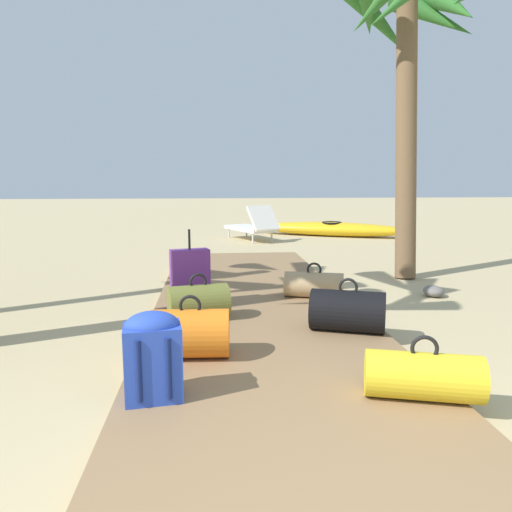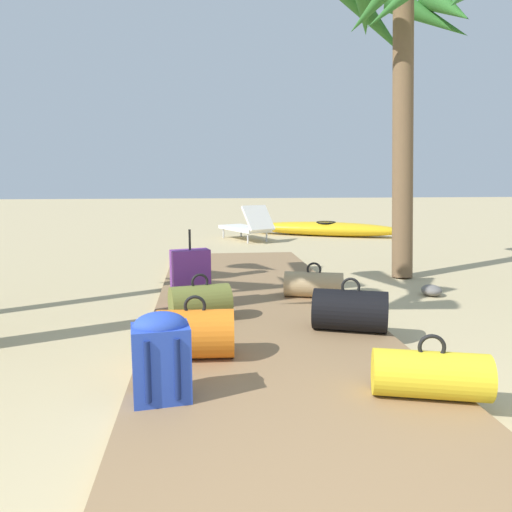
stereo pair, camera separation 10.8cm
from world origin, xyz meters
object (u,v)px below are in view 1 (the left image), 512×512
(duffel_bag_tan, at_px, (314,285))
(kayak, at_px, (332,229))
(duffel_bag_black, at_px, (347,311))
(backpack_blue, at_px, (153,353))
(duffel_bag_yellow, at_px, (423,376))
(duffel_bag_olive, at_px, (198,302))
(suitcase_purple, at_px, (190,277))
(lounge_chair, at_px, (253,226))
(palm_tree_far_right, at_px, (413,32))
(duffel_bag_orange, at_px, (191,333))

(duffel_bag_tan, distance_m, kayak, 6.54)
(duffel_bag_black, xyz_separation_m, duffel_bag_tan, (-0.04, 1.20, -0.04))
(backpack_blue, bearing_deg, duffel_bag_yellow, -5.52)
(kayak, bearing_deg, duffel_bag_olive, -113.36)
(suitcase_purple, height_order, duffel_bag_yellow, suitcase_purple)
(duffel_bag_yellow, xyz_separation_m, lounge_chair, (-0.32, 8.16, 0.10))
(kayak, bearing_deg, backpack_blue, -110.63)
(suitcase_purple, xyz_separation_m, palm_tree_far_right, (2.95, 1.66, 2.94))
(suitcase_purple, distance_m, duffel_bag_tan, 1.37)
(backpack_blue, height_order, kayak, backpack_blue)
(duffel_bag_black, relative_size, lounge_chair, 0.44)
(suitcase_purple, height_order, duffel_bag_orange, suitcase_purple)
(suitcase_purple, distance_m, lounge_chair, 5.93)
(lounge_chair, bearing_deg, kayak, 18.44)
(duffel_bag_orange, relative_size, palm_tree_far_right, 0.14)
(backpack_blue, bearing_deg, suitcase_purple, 86.63)
(lounge_chair, bearing_deg, suitcase_purple, -101.21)
(backpack_blue, relative_size, palm_tree_far_right, 0.13)
(duffel_bag_tan, distance_m, duffel_bag_yellow, 2.53)
(backpack_blue, xyz_separation_m, lounge_chair, (1.28, 8.01, -0.03))
(duffel_bag_yellow, xyz_separation_m, backpack_blue, (-1.60, 0.16, 0.14))
(duffel_bag_olive, distance_m, backpack_blue, 1.66)
(duffel_bag_olive, relative_size, duffel_bag_tan, 0.88)
(duffel_bag_olive, bearing_deg, duffel_bag_orange, -91.94)
(duffel_bag_olive, relative_size, backpack_blue, 1.14)
(backpack_blue, bearing_deg, lounge_chair, 80.90)
(suitcase_purple, xyz_separation_m, kayak, (3.13, 6.48, -0.20))
(duffel_bag_yellow, relative_size, backpack_blue, 1.35)
(backpack_blue, distance_m, lounge_chair, 8.11)
(palm_tree_far_right, bearing_deg, duffel_bag_yellow, -110.21)
(suitcase_purple, relative_size, kayak, 0.22)
(lounge_chair, bearing_deg, duffel_bag_olive, -99.42)
(duffel_bag_black, bearing_deg, duffel_bag_orange, -159.47)
(duffel_bag_tan, distance_m, duffel_bag_orange, 2.13)
(duffel_bag_tan, relative_size, backpack_blue, 1.30)
(duffel_bag_yellow, bearing_deg, palm_tree_far_right, 69.79)
(duffel_bag_olive, height_order, duffel_bag_black, duffel_bag_black)
(duffel_bag_black, distance_m, duffel_bag_yellow, 1.33)
(palm_tree_far_right, bearing_deg, backpack_blue, -128.67)
(lounge_chair, bearing_deg, duffel_bag_yellow, -87.74)
(suitcase_purple, distance_m, duffel_bag_yellow, 2.77)
(duffel_bag_olive, height_order, duffel_bag_orange, duffel_bag_orange)
(palm_tree_far_right, height_order, lounge_chair, palm_tree_far_right)
(duffel_bag_yellow, bearing_deg, duffel_bag_black, 93.74)
(duffel_bag_olive, distance_m, lounge_chair, 6.46)
(palm_tree_far_right, bearing_deg, duffel_bag_orange, -132.26)
(duffel_bag_black, relative_size, backpack_blue, 1.33)
(duffel_bag_yellow, bearing_deg, lounge_chair, 92.26)
(duffel_bag_tan, distance_m, backpack_blue, 2.80)
(suitcase_purple, height_order, duffel_bag_black, suitcase_purple)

